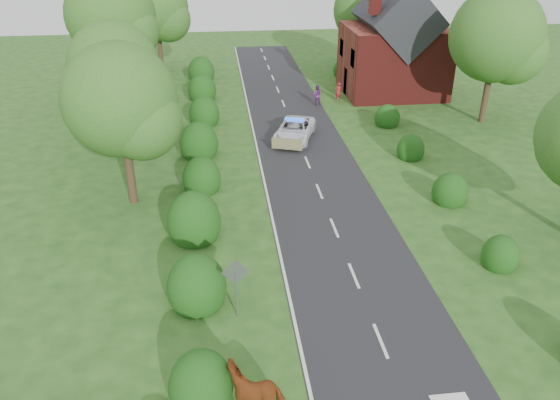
{
  "coord_description": "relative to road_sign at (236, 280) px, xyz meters",
  "views": [
    {
      "loc": [
        -5.34,
        -14.39,
        13.47
      ],
      "look_at": [
        -2.57,
        8.78,
        1.3
      ],
      "focal_mm": 35.0,
      "sensor_mm": 36.0,
      "label": 1
    }
  ],
  "objects": [
    {
      "name": "house",
      "position": [
        14.49,
        28.0,
        2.13
      ],
      "size": [
        8.0,
        7.4,
        9.17
      ],
      "color": "maroon",
      "rests_on": "ground"
    },
    {
      "name": "cow",
      "position": [
        0.36,
        -4.51,
        -0.89
      ],
      "size": [
        2.32,
        1.52,
        1.52
      ],
      "primitive_type": "imported",
      "rotation": [
        0.0,
        0.0,
        -1.76
      ],
      "color": "maroon",
      "rests_on": "ground"
    },
    {
      "name": "police_van",
      "position": [
        4.76,
        18.0,
        -0.98
      ],
      "size": [
        3.71,
        5.31,
        1.49
      ],
      "rotation": [
        0.0,
        0.0,
        -0.34
      ],
      "color": "white",
      "rests_on": "ground"
    },
    {
      "name": "road",
      "position": [
        5.0,
        13.0,
        -1.64
      ],
      "size": [
        6.0,
        70.0,
        0.02
      ],
      "primitive_type": "cube",
      "color": "black",
      "rests_on": "ground"
    },
    {
      "name": "tree_left_c",
      "position": [
        -7.7,
        27.83,
        4.88
      ],
      "size": [
        6.97,
        6.8,
        10.22
      ],
      "color": "#332316",
      "rests_on": "ground"
    },
    {
      "name": "tree_right_b",
      "position": [
        19.29,
        19.84,
        4.28
      ],
      "size": [
        6.56,
        6.4,
        9.4
      ],
      "color": "#332316",
      "rests_on": "ground"
    },
    {
      "name": "tree_right_c",
      "position": [
        14.27,
        35.85,
        3.69
      ],
      "size": [
        6.15,
        6.0,
        8.58
      ],
      "color": "#332316",
      "rests_on": "ground"
    },
    {
      "name": "pedestrian_purple",
      "position": [
        7.61,
        25.37,
        -0.84
      ],
      "size": [
        0.8,
        0.63,
        1.63
      ],
      "primitive_type": "imported",
      "rotation": [
        0.0,
        0.0,
        3.12
      ],
      "color": "#632770",
      "rests_on": "ground"
    },
    {
      "name": "ground",
      "position": [
        5.0,
        -2.0,
        -1.65
      ],
      "size": [
        120.0,
        120.0,
        0.0
      ],
      "primitive_type": "plane",
      "color": "#264C1B"
    },
    {
      "name": "road_sign",
      "position": [
        0.0,
        0.0,
        0.0
      ],
      "size": [
        1.06,
        0.08,
        2.53
      ],
      "color": "gray",
      "rests_on": "ground"
    },
    {
      "name": "tree_left_b",
      "position": [
        -6.25,
        17.86,
        3.39
      ],
      "size": [
        5.74,
        5.6,
        8.07
      ],
      "color": "#332316",
      "rests_on": "ground"
    },
    {
      "name": "road_markings",
      "position": [
        3.4,
        10.93,
        -1.63
      ],
      "size": [
        4.96,
        70.0,
        0.01
      ],
      "color": "white",
      "rests_on": "road"
    },
    {
      "name": "tree_left_d",
      "position": [
        -5.23,
        37.85,
        3.98
      ],
      "size": [
        6.15,
        6.0,
        8.89
      ],
      "color": "#332316",
      "rests_on": "ground"
    },
    {
      "name": "pedestrian_red",
      "position": [
        9.55,
        26.23,
        -0.89
      ],
      "size": [
        0.64,
        0.5,
        1.53
      ],
      "primitive_type": "imported",
      "rotation": [
        0.0,
        0.0,
        3.41
      ],
      "color": "#A31C28",
      "rests_on": "ground"
    },
    {
      "name": "tree_left_a",
      "position": [
        -4.75,
        9.86,
        3.69
      ],
      "size": [
        5.74,
        5.6,
        8.38
      ],
      "color": "#332316",
      "rests_on": "ground"
    },
    {
      "name": "hedgerow_right",
      "position": [
        11.6,
        9.21,
        -1.1
      ],
      "size": [
        2.1,
        45.78,
        2.1
      ],
      "color": "#164813",
      "rests_on": "ground"
    },
    {
      "name": "hedgerow_left",
      "position": [
        -1.51,
        9.69,
        -0.91
      ],
      "size": [
        2.75,
        50.41,
        3.0
      ],
      "color": "#164813",
      "rests_on": "ground"
    }
  ]
}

